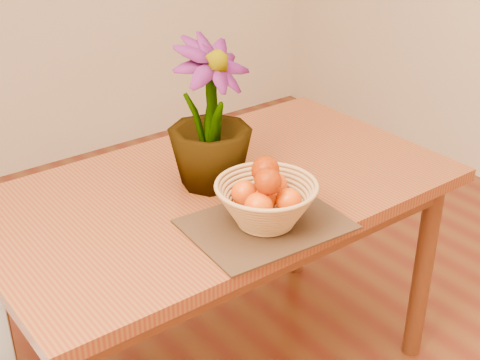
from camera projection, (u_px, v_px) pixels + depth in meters
table at (219, 210)px, 2.03m from camera, size 1.40×0.80×0.75m
placemat at (266, 224)px, 1.78m from camera, size 0.43×0.34×0.01m
wicker_basket at (266, 205)px, 1.75m from camera, size 0.27×0.27×0.11m
orange_pile at (266, 187)px, 1.73m from camera, size 0.18×0.17×0.13m
potted_plant at (210, 115)px, 1.89m from camera, size 0.30×0.30×0.44m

